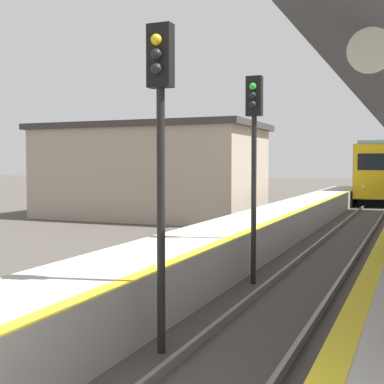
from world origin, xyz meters
TOP-DOWN VIEW (x-y plane):
  - train at (0.00, 40.64)m, footprint 2.80×17.40m
  - signal_near at (-1.12, 4.01)m, footprint 0.36×0.31m
  - signal_mid at (-1.15, 8.91)m, footprint 0.36×0.31m
  - station_building at (-10.44, 21.82)m, footprint 11.47×6.49m

SIDE VIEW (x-z plane):
  - train at x=0.00m, z-range 0.04..4.31m
  - station_building at x=-10.44m, z-range 0.01..4.81m
  - signal_near at x=-1.12m, z-range 0.93..5.70m
  - signal_mid at x=-1.15m, z-range 0.93..5.70m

